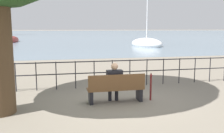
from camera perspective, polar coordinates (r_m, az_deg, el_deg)
name	(u,v)px	position (r m, az deg, el deg)	size (l,w,h in m)	color
ground_plane	(115,102)	(7.85, 0.80, -8.08)	(1000.00, 1000.00, 0.00)	gray
harbor_water	(59,32)	(168.61, -12.11, 7.68)	(600.00, 300.00, 0.01)	slate
park_bench	(116,89)	(7.67, 0.92, -5.13)	(1.75, 0.45, 0.90)	brown
seated_person_left	(114,80)	(7.68, 0.53, -3.20)	(0.48, 0.35, 1.24)	black
promenade_railing	(103,70)	(9.65, -2.01, -0.70)	(15.04, 0.04, 1.05)	black
closed_umbrella	(151,85)	(8.00, 8.86, -4.15)	(0.09, 0.09, 0.90)	maroon
sailboat_1	(10,40)	(45.96, -22.24, 5.58)	(2.66, 8.90, 8.22)	maroon
sailboat_2	(147,43)	(32.83, 7.91, 5.27)	(4.32, 5.78, 12.47)	white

